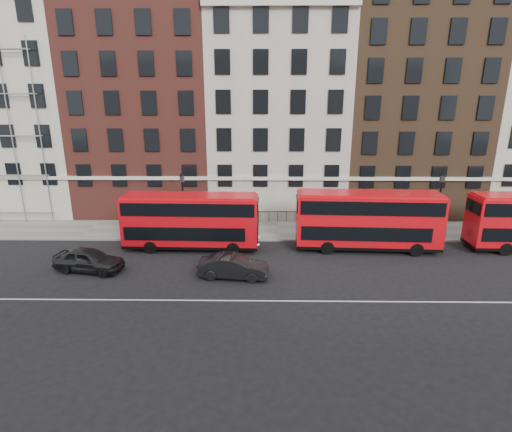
{
  "coord_description": "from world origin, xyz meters",
  "views": [
    {
      "loc": [
        -1.52,
        -22.55,
        11.23
      ],
      "look_at": [
        -1.89,
        5.0,
        3.0
      ],
      "focal_mm": 28.0,
      "sensor_mm": 36.0,
      "label": 1
    }
  ],
  "objects_px": {
    "bus_b": "(190,220)",
    "bus_c": "(367,220)",
    "car_front": "(233,267)",
    "car_rear": "(89,260)"
  },
  "relations": [
    {
      "from": "bus_c",
      "to": "car_rear",
      "type": "bearing_deg",
      "value": -165.25
    },
    {
      "from": "bus_c",
      "to": "car_front",
      "type": "bearing_deg",
      "value": -149.95
    },
    {
      "from": "bus_b",
      "to": "car_rear",
      "type": "xyz_separation_m",
      "value": [
        -6.17,
        -4.16,
        -1.5
      ]
    },
    {
      "from": "bus_b",
      "to": "bus_c",
      "type": "height_order",
      "value": "bus_c"
    },
    {
      "from": "bus_b",
      "to": "bus_c",
      "type": "distance_m",
      "value": 13.32
    },
    {
      "from": "bus_b",
      "to": "car_front",
      "type": "relative_size",
      "value": 2.27
    },
    {
      "from": "bus_b",
      "to": "car_rear",
      "type": "bearing_deg",
      "value": -144.5
    },
    {
      "from": "bus_c",
      "to": "car_front",
      "type": "xyz_separation_m",
      "value": [
        -9.76,
        -5.04,
        -1.66
      ]
    },
    {
      "from": "bus_c",
      "to": "car_front",
      "type": "height_order",
      "value": "bus_c"
    },
    {
      "from": "bus_b",
      "to": "bus_c",
      "type": "bearing_deg",
      "value": 1.55
    }
  ]
}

